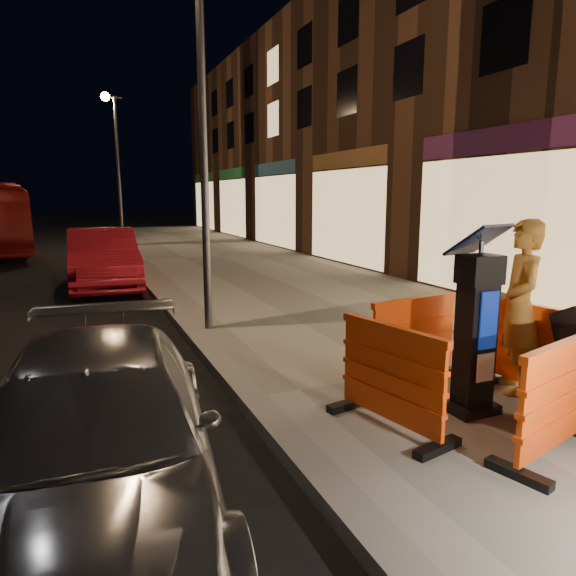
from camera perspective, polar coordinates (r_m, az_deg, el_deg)
name	(u,v)px	position (r m, az deg, el deg)	size (l,w,h in m)	color
ground_plane	(255,410)	(5.62, -3.70, -13.40)	(120.00, 120.00, 0.00)	black
sidewalk	(476,368)	(7.08, 20.15, -8.29)	(6.00, 60.00, 0.15)	gray
kerb	(255,404)	(5.59, -3.71, -12.70)	(0.30, 60.00, 0.15)	slate
parking_kiosk	(476,326)	(5.25, 20.16, -3.99)	(0.55, 0.55, 1.74)	black
barrier_front	(558,400)	(4.75, 27.77, -10.94)	(1.25, 0.51, 0.97)	#FF4B0E
barrier_back	(414,339)	(6.05, 13.83, -5.56)	(1.25, 0.51, 0.97)	#FF4B0E
barrier_kerbside	(391,378)	(4.79, 11.35, -9.73)	(1.25, 0.51, 0.97)	#FF4B0E
barrier_bldgside	(545,353)	(6.02, 26.64, -6.47)	(1.25, 0.51, 0.97)	#FF4B0E
car_silver	(99,514)	(4.25, -20.22, -22.51)	(1.66, 4.09, 1.19)	#A0A0A4
car_red	(104,288)	(13.44, -19.73, 0.05)	(1.53, 4.40, 1.45)	maroon
man	(520,307)	(5.99, 24.34, -1.94)	(0.68, 0.45, 1.87)	#B8792D
street_lamp_mid	(203,135)	(8.15, -9.41, 16.47)	(0.12, 0.12, 6.00)	#3F3F44
street_lamp_far	(119,173)	(22.97, -18.30, 12.06)	(0.12, 0.12, 6.00)	#3F3F44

